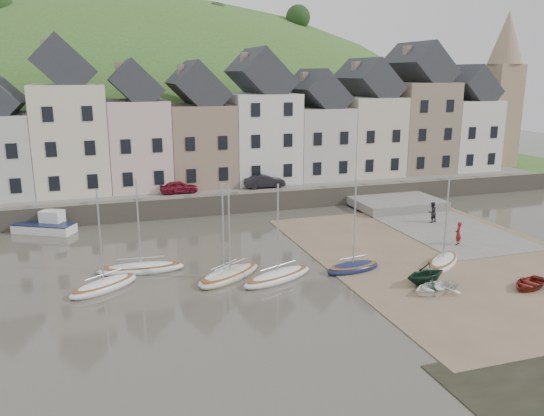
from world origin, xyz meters
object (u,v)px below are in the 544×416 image
object	(u,v)px
rowboat_red	(529,283)
car_right	(264,181)
car_left	(179,187)
sailboat_0	(141,268)
rowboat_white	(435,287)
rowboat_green	(426,274)
person_dark	(432,212)
person_red	(458,233)

from	to	relation	value
rowboat_red	car_right	bearing A→B (deg)	177.11
rowboat_red	car_left	distance (m)	30.84
sailboat_0	rowboat_white	size ratio (longest dim) A/B	2.11
rowboat_green	car_right	bearing A→B (deg)	177.31
car_left	person_dark	bearing A→B (deg)	-121.16
car_right	person_red	bearing A→B (deg)	-150.79
person_dark	rowboat_white	bearing A→B (deg)	43.17
sailboat_0	person_dark	world-z (taller)	sailboat_0
rowboat_white	car_left	bearing A→B (deg)	-165.86
rowboat_red	person_dark	bearing A→B (deg)	147.52
person_red	rowboat_red	bearing A→B (deg)	46.72
person_red	person_dark	world-z (taller)	person_dark
rowboat_green	person_dark	size ratio (longest dim) A/B	1.59
rowboat_white	person_red	world-z (taller)	person_red
rowboat_red	person_dark	distance (m)	14.67
car_left	car_right	bearing A→B (deg)	-91.05
sailboat_0	rowboat_red	size ratio (longest dim) A/B	2.21
rowboat_white	car_left	xyz separation A→B (m)	(-11.05, 24.64, 1.82)
person_red	car_left	distance (m)	25.03
rowboat_red	person_dark	xyz separation A→B (m)	(2.89, 14.36, 0.64)
rowboat_white	person_dark	distance (m)	15.81
person_red	car_left	xyz separation A→B (m)	(-17.91, 17.45, 1.20)
rowboat_red	car_right	size ratio (longest dim) A/B	0.72
person_red	car_right	distance (m)	19.95
rowboat_white	car_left	world-z (taller)	car_left
person_red	car_left	size ratio (longest dim) A/B	0.50
sailboat_0	car_right	size ratio (longest dim) A/B	1.59
rowboat_green	sailboat_0	bearing A→B (deg)	-125.39
rowboat_green	person_dark	distance (m)	14.77
sailboat_0	rowboat_white	distance (m)	18.27
sailboat_0	car_left	distance (m)	16.58
sailboat_0	rowboat_white	bearing A→B (deg)	-29.21
person_red	car_right	size ratio (longest dim) A/B	0.44
rowboat_green	person_red	bearing A→B (deg)	122.28
sailboat_0	rowboat_green	world-z (taller)	sailboat_0
person_red	car_left	bearing A→B (deg)	-80.05
rowboat_white	person_red	size ratio (longest dim) A/B	1.72
rowboat_green	person_red	world-z (taller)	person_red
rowboat_white	car_right	xyz separation A→B (m)	(-2.73, 24.64, 1.88)
sailboat_0	person_red	distance (m)	22.88
person_red	rowboat_green	bearing A→B (deg)	6.09
person_dark	rowboat_red	bearing A→B (deg)	65.00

